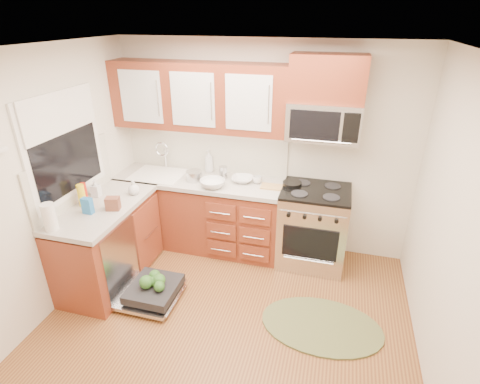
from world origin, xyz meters
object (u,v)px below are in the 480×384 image
(microwave, at_px, (324,121))
(sink, at_px, (159,184))
(paper_towel_roll, at_px, (49,217))
(dishwasher, at_px, (151,291))
(range, at_px, (313,227))
(skillet, at_px, (292,184))
(bowl_b, at_px, (212,184))
(upper_cabinets, at_px, (199,97))
(stock_pot, at_px, (194,176))
(rug, at_px, (321,326))
(cutting_board, at_px, (272,187))
(cup, at_px, (257,180))
(bowl_a, at_px, (242,179))

(microwave, relative_size, sink, 1.23)
(sink, relative_size, paper_towel_roll, 2.35)
(dishwasher, bearing_deg, microwave, 39.07)
(range, distance_m, skillet, 0.57)
(skillet, height_order, bowl_b, bowl_b)
(upper_cabinets, bearing_deg, skillet, -4.52)
(upper_cabinets, distance_m, paper_towel_roll, 1.99)
(microwave, xyz_separation_m, stock_pot, (-1.43, -0.18, -0.72))
(dishwasher, distance_m, bowl_b, 1.34)
(range, bearing_deg, dishwasher, -143.73)
(stock_pot, xyz_separation_m, bowl_b, (0.27, -0.12, -0.01))
(rug, xyz_separation_m, skillet, (-0.50, 1.11, 0.96))
(dishwasher, height_order, skillet, skillet)
(upper_cabinets, relative_size, sink, 3.31)
(stock_pot, height_order, cutting_board, stock_pot)
(rug, height_order, cup, cup)
(cutting_board, bearing_deg, upper_cabinets, 170.33)
(rug, bearing_deg, microwave, 100.57)
(range, bearing_deg, stock_pot, -177.79)
(range, height_order, microwave, microwave)
(range, xyz_separation_m, cutting_board, (-0.50, -0.01, 0.46))
(microwave, xyz_separation_m, bowl_b, (-1.16, -0.30, -0.73))
(skillet, height_order, cup, cup)
(skillet, relative_size, paper_towel_roll, 0.82)
(rug, distance_m, skillet, 1.55)
(bowl_a, height_order, bowl_b, bowl_b)
(range, distance_m, cup, 0.85)
(range, relative_size, sink, 1.53)
(dishwasher, relative_size, skillet, 3.23)
(sink, distance_m, dishwasher, 1.38)
(range, bearing_deg, sink, -179.70)
(range, xyz_separation_m, stock_pot, (-1.43, -0.06, 0.51))
(dishwasher, relative_size, cup, 6.38)
(microwave, height_order, skillet, microwave)
(cutting_board, bearing_deg, skillet, 16.52)
(cutting_board, height_order, bowl_b, bowl_b)
(upper_cabinets, height_order, skillet, upper_cabinets)
(rug, bearing_deg, cup, 129.21)
(range, relative_size, dishwasher, 1.36)
(microwave, relative_size, cup, 6.93)
(paper_towel_roll, bearing_deg, bowl_b, 48.56)
(skillet, bearing_deg, paper_towel_roll, -143.02)
(rug, bearing_deg, skillet, 114.26)
(rug, bearing_deg, stock_pot, 148.89)
(upper_cabinets, xyz_separation_m, dishwasher, (-0.13, -1.27, -1.77))
(skillet, height_order, cutting_board, skillet)
(rug, distance_m, bowl_a, 1.82)
(upper_cabinets, bearing_deg, bowl_b, -52.85)
(skillet, height_order, paper_towel_roll, paper_towel_roll)
(microwave, bearing_deg, cutting_board, -165.51)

